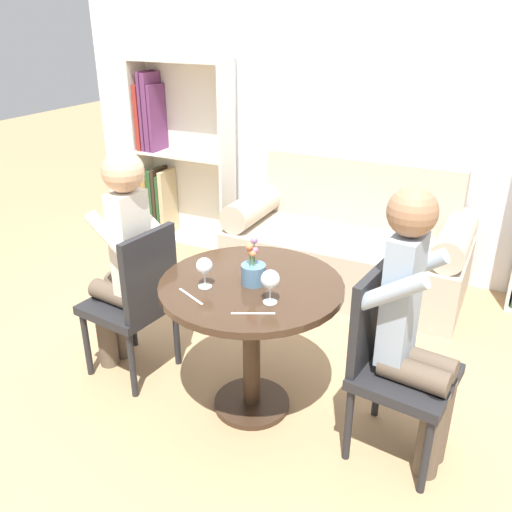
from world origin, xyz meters
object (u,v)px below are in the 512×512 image
at_px(couch, 347,247).
at_px(person_left, 123,259).
at_px(bookshelf_left, 174,158).
at_px(wine_glass_left, 204,267).
at_px(person_right, 415,327).
at_px(wine_glass_right, 270,280).
at_px(chair_left, 137,298).
at_px(chair_right, 391,359).
at_px(flower_vase, 253,270).

height_order(couch, person_left, person_left).
distance_m(bookshelf_left, wine_glass_left, 2.50).
bearing_deg(wine_glass_left, bookshelf_left, 127.73).
distance_m(person_right, wine_glass_right, 0.65).
distance_m(couch, chair_left, 1.75).
relative_size(chair_right, person_right, 0.69).
bearing_deg(wine_glass_left, wine_glass_right, 0.21).
relative_size(couch, person_right, 1.32).
bearing_deg(person_right, couch, 33.16).
height_order(chair_left, wine_glass_right, chair_left).
height_order(person_left, flower_vase, person_left).
bearing_deg(person_left, chair_right, 98.30).
bearing_deg(couch, wine_glass_left, -95.90).
height_order(chair_left, person_left, person_left).
relative_size(person_left, wine_glass_left, 8.80).
height_order(bookshelf_left, wine_glass_left, bookshelf_left).
bearing_deg(chair_right, person_left, 98.24).
bearing_deg(chair_right, wine_glass_right, 114.01).
bearing_deg(bookshelf_left, chair_right, -37.11).
bearing_deg(person_left, wine_glass_left, 84.78).
height_order(wine_glass_right, flower_vase, flower_vase).
height_order(bookshelf_left, wine_glass_right, bookshelf_left).
relative_size(wine_glass_left, wine_glass_right, 0.94).
height_order(person_right, flower_vase, person_right).
height_order(wine_glass_left, flower_vase, flower_vase).
xyz_separation_m(couch, bookshelf_left, (-1.71, 0.27, 0.42)).
xyz_separation_m(chair_left, flower_vase, (0.70, 0.02, 0.31)).
relative_size(chair_right, person_left, 0.69).
xyz_separation_m(person_left, wine_glass_right, (0.93, -0.13, 0.14)).
bearing_deg(person_right, wine_glass_right, 110.23).
relative_size(couch, person_left, 1.32).
bearing_deg(flower_vase, person_left, -179.52).
bearing_deg(person_right, chair_left, 98.24).
bearing_deg(wine_glass_right, wine_glass_left, -179.79).
distance_m(couch, person_right, 1.78).
distance_m(person_left, flower_vase, 0.79).
bearing_deg(chair_left, wine_glass_left, 84.70).
bearing_deg(couch, wine_glass_right, -84.59).
height_order(bookshelf_left, chair_right, bookshelf_left).
relative_size(chair_right, wine_glass_left, 6.08).
relative_size(bookshelf_left, chair_right, 1.74).
bearing_deg(wine_glass_right, chair_right, 17.27).
relative_size(chair_left, person_right, 0.69).
height_order(bookshelf_left, chair_left, bookshelf_left).
distance_m(chair_left, flower_vase, 0.77).
relative_size(person_right, flower_vase, 5.35).
bearing_deg(chair_right, bookshelf_left, 59.62).
height_order(couch, person_right, person_right).
height_order(couch, chair_left, couch).
relative_size(wine_glass_right, flower_vase, 0.65).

